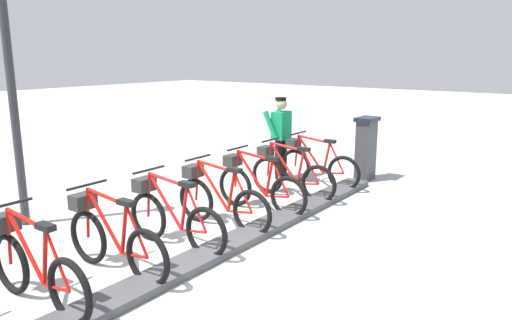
{
  "coord_description": "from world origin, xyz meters",
  "views": [
    {
      "loc": [
        -3.83,
        4.34,
        2.51
      ],
      "look_at": [
        0.5,
        -1.49,
        0.9
      ],
      "focal_mm": 33.73,
      "sensor_mm": 36.0,
      "label": 1
    }
  ],
  "objects_px": {
    "payment_kiosk": "(366,148)",
    "bike_docked_6": "(33,266)",
    "bike_docked_0": "(315,164)",
    "worker_near_rack": "(281,135)",
    "bike_docked_3": "(219,199)",
    "lamp_post": "(7,47)",
    "bike_docked_2": "(257,185)",
    "bike_docked_5": "(112,238)",
    "bike_docked_4": "(172,216)",
    "bike_docked_1": "(289,174)"
  },
  "relations": [
    {
      "from": "bike_docked_3",
      "to": "bike_docked_4",
      "type": "bearing_deg",
      "value": 90.0
    },
    {
      "from": "bike_docked_4",
      "to": "bike_docked_2",
      "type": "bearing_deg",
      "value": -90.0
    },
    {
      "from": "payment_kiosk",
      "to": "bike_docked_2",
      "type": "bearing_deg",
      "value": 78.87
    },
    {
      "from": "bike_docked_5",
      "to": "payment_kiosk",
      "type": "bearing_deg",
      "value": -95.69
    },
    {
      "from": "bike_docked_6",
      "to": "lamp_post",
      "type": "bearing_deg",
      "value": -26.16
    },
    {
      "from": "bike_docked_3",
      "to": "worker_near_rack",
      "type": "distance_m",
      "value": 3.08
    },
    {
      "from": "payment_kiosk",
      "to": "bike_docked_6",
      "type": "xyz_separation_m",
      "value": [
        0.57,
        6.68,
        -0.24
      ]
    },
    {
      "from": "payment_kiosk",
      "to": "bike_docked_3",
      "type": "bearing_deg",
      "value": 81.56
    },
    {
      "from": "bike_docked_0",
      "to": "bike_docked_6",
      "type": "distance_m",
      "value": 5.66
    },
    {
      "from": "payment_kiosk",
      "to": "bike_docked_1",
      "type": "distance_m",
      "value": 2.06
    },
    {
      "from": "bike_docked_2",
      "to": "worker_near_rack",
      "type": "distance_m",
      "value": 2.21
    },
    {
      "from": "bike_docked_3",
      "to": "bike_docked_4",
      "type": "distance_m",
      "value": 0.94
    },
    {
      "from": "bike_docked_4",
      "to": "bike_docked_6",
      "type": "height_order",
      "value": "same"
    },
    {
      "from": "bike_docked_5",
      "to": "bike_docked_6",
      "type": "height_order",
      "value": "same"
    },
    {
      "from": "bike_docked_4",
      "to": "payment_kiosk",
      "type": "bearing_deg",
      "value": -96.8
    },
    {
      "from": "bike_docked_5",
      "to": "lamp_post",
      "type": "distance_m",
      "value": 3.26
    },
    {
      "from": "payment_kiosk",
      "to": "bike_docked_3",
      "type": "relative_size",
      "value": 0.74
    },
    {
      "from": "bike_docked_0",
      "to": "bike_docked_6",
      "type": "height_order",
      "value": "same"
    },
    {
      "from": "worker_near_rack",
      "to": "bike_docked_0",
      "type": "bearing_deg",
      "value": 174.25
    },
    {
      "from": "lamp_post",
      "to": "bike_docked_6",
      "type": "bearing_deg",
      "value": 153.84
    },
    {
      "from": "payment_kiosk",
      "to": "bike_docked_6",
      "type": "bearing_deg",
      "value": 85.11
    },
    {
      "from": "bike_docked_6",
      "to": "bike_docked_5",
      "type": "bearing_deg",
      "value": -90.0
    },
    {
      "from": "bike_docked_0",
      "to": "bike_docked_3",
      "type": "bearing_deg",
      "value": 90.0
    },
    {
      "from": "bike_docked_2",
      "to": "worker_near_rack",
      "type": "relative_size",
      "value": 1.04
    },
    {
      "from": "bike_docked_0",
      "to": "bike_docked_5",
      "type": "height_order",
      "value": "same"
    },
    {
      "from": "bike_docked_2",
      "to": "lamp_post",
      "type": "distance_m",
      "value": 4.15
    },
    {
      "from": "bike_docked_0",
      "to": "lamp_post",
      "type": "bearing_deg",
      "value": 61.67
    },
    {
      "from": "bike_docked_3",
      "to": "bike_docked_0",
      "type": "bearing_deg",
      "value": -90.0
    },
    {
      "from": "bike_docked_4",
      "to": "lamp_post",
      "type": "bearing_deg",
      "value": 16.21
    },
    {
      "from": "bike_docked_0",
      "to": "worker_near_rack",
      "type": "bearing_deg",
      "value": -5.75
    },
    {
      "from": "bike_docked_3",
      "to": "bike_docked_5",
      "type": "bearing_deg",
      "value": 90.0
    },
    {
      "from": "payment_kiosk",
      "to": "bike_docked_6",
      "type": "height_order",
      "value": "payment_kiosk"
    },
    {
      "from": "payment_kiosk",
      "to": "bike_docked_4",
      "type": "bearing_deg",
      "value": 83.2
    },
    {
      "from": "payment_kiosk",
      "to": "lamp_post",
      "type": "xyz_separation_m",
      "value": [
        2.99,
        5.5,
        1.94
      ]
    },
    {
      "from": "bike_docked_0",
      "to": "lamp_post",
      "type": "distance_m",
      "value": 5.53
    },
    {
      "from": "worker_near_rack",
      "to": "lamp_post",
      "type": "relative_size",
      "value": 0.42
    },
    {
      "from": "bike_docked_2",
      "to": "bike_docked_3",
      "type": "relative_size",
      "value": 1.0
    },
    {
      "from": "bike_docked_0",
      "to": "bike_docked_5",
      "type": "bearing_deg",
      "value": 90.0
    },
    {
      "from": "bike_docked_0",
      "to": "bike_docked_2",
      "type": "relative_size",
      "value": 1.0
    },
    {
      "from": "lamp_post",
      "to": "worker_near_rack",
      "type": "bearing_deg",
      "value": -108.76
    },
    {
      "from": "bike_docked_2",
      "to": "worker_near_rack",
      "type": "xyz_separation_m",
      "value": [
        0.86,
        -1.97,
        0.48
      ]
    },
    {
      "from": "bike_docked_0",
      "to": "worker_near_rack",
      "type": "distance_m",
      "value": 0.99
    },
    {
      "from": "payment_kiosk",
      "to": "bike_docked_2",
      "type": "distance_m",
      "value": 2.97
    },
    {
      "from": "bike_docked_0",
      "to": "bike_docked_2",
      "type": "xyz_separation_m",
      "value": [
        0.0,
        1.89,
        0.0
      ]
    },
    {
      "from": "payment_kiosk",
      "to": "bike_docked_5",
      "type": "height_order",
      "value": "payment_kiosk"
    },
    {
      "from": "bike_docked_0",
      "to": "bike_docked_2",
      "type": "height_order",
      "value": "same"
    },
    {
      "from": "bike_docked_2",
      "to": "worker_near_rack",
      "type": "height_order",
      "value": "worker_near_rack"
    },
    {
      "from": "bike_docked_2",
      "to": "lamp_post",
      "type": "bearing_deg",
      "value": 47.01
    },
    {
      "from": "bike_docked_4",
      "to": "bike_docked_1",
      "type": "bearing_deg",
      "value": -90.0
    },
    {
      "from": "bike_docked_2",
      "to": "bike_docked_5",
      "type": "xyz_separation_m",
      "value": [
        0.0,
        2.83,
        0.0
      ]
    }
  ]
}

